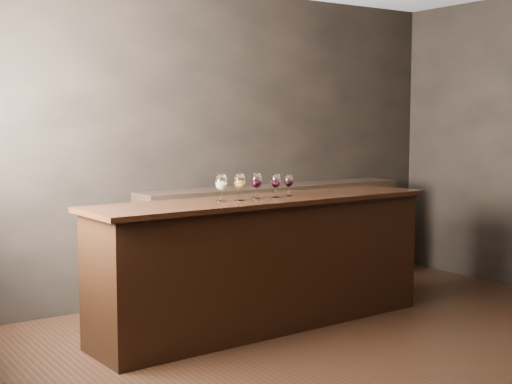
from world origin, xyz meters
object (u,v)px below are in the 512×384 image
bar_counter (264,265)px  glass_red_a (257,181)px  glass_red_b (276,182)px  glass_red_c (289,181)px  back_bar_shelf (275,238)px  glass_amber (240,182)px  glass_white (221,183)px

bar_counter → glass_red_a: size_ratio=14.32×
glass_red_b → glass_red_c: bearing=17.1°
back_bar_shelf → glass_red_a: bearing=-132.0°
glass_red_a → glass_red_c: (0.32, 0.02, -0.02)m
glass_red_b → glass_amber: bearing=-176.3°
bar_counter → back_bar_shelf: size_ratio=1.01×
glass_red_a → glass_red_c: size_ratio=1.15×
glass_red_a → glass_red_b: (0.16, -0.03, -0.01)m
bar_counter → glass_white: (-0.40, -0.02, 0.66)m
bar_counter → glass_red_a: (-0.07, 0.01, 0.66)m
back_bar_shelf → glass_white: glass_white is taller
glass_red_c → glass_red_a: bearing=-176.1°
glass_red_b → glass_red_c: size_ratio=1.08×
glass_white → glass_amber: 0.15m
glass_red_a → glass_amber: bearing=-164.9°
glass_amber → glass_white: bearing=171.6°
back_bar_shelf → glass_amber: bearing=-136.2°
glass_amber → glass_red_c: glass_amber is taller
back_bar_shelf → glass_white: (-1.18, -0.97, 0.65)m
glass_red_b → glass_red_a: bearing=170.4°
glass_red_c → glass_amber: bearing=-171.9°
glass_white → glass_red_b: bearing=0.1°
glass_red_a → glass_red_b: size_ratio=1.06×
bar_counter → glass_red_a: 0.66m
glass_red_a → back_bar_shelf: bearing=48.0°
glass_white → glass_red_a: (0.33, 0.03, -0.01)m
glass_red_b → glass_red_c: glass_red_b is taller
glass_white → glass_amber: bearing=-8.4°
glass_white → bar_counter: bearing=2.5°
glass_amber → glass_red_c: (0.51, 0.07, -0.02)m
bar_counter → back_bar_shelf: back_bar_shelf is taller
glass_amber → glass_red_a: glass_amber is taller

